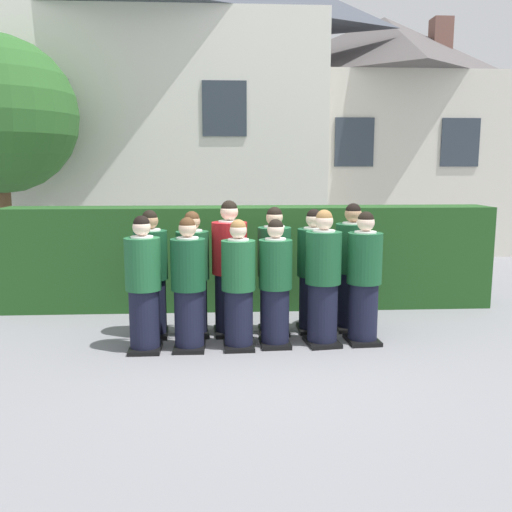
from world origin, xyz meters
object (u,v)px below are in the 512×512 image
(student_rear_row_3, at_px, (274,274))
(student_front_row_4, at_px, (323,281))
(student_front_row_3, at_px, (275,286))
(student_rear_row_0, at_px, (151,277))
(student_rear_row_4, at_px, (313,274))
(student_front_row_0, at_px, (144,287))
(student_front_row_5, at_px, (364,281))
(student_front_row_1, at_px, (189,287))
(student_rear_row_5, at_px, (352,270))
(student_rear_row_1, at_px, (193,277))
(student_front_row_2, at_px, (239,288))
(student_in_red_blazer, at_px, (230,271))

(student_rear_row_3, bearing_deg, student_front_row_4, -42.95)
(student_front_row_3, bearing_deg, student_rear_row_3, 86.40)
(student_rear_row_0, bearing_deg, student_rear_row_4, 2.78)
(student_front_row_4, xyz_separation_m, student_rear_row_0, (-2.09, 0.45, -0.01))
(student_front_row_0, distance_m, student_front_row_3, 1.53)
(student_front_row_5, distance_m, student_rear_row_3, 1.14)
(student_front_row_0, xyz_separation_m, student_front_row_4, (2.10, 0.12, 0.02))
(student_front_row_0, distance_m, student_front_row_5, 2.61)
(student_rear_row_4, bearing_deg, student_rear_row_0, -177.22)
(student_front_row_0, bearing_deg, student_front_row_1, 2.37)
(student_front_row_5, relative_size, student_rear_row_0, 1.00)
(student_rear_row_4, relative_size, student_rear_row_5, 0.96)
(student_front_row_4, distance_m, student_rear_row_5, 0.78)
(student_front_row_1, distance_m, student_front_row_3, 1.02)
(student_rear_row_1, bearing_deg, student_front_row_1, -92.03)
(student_front_row_3, distance_m, student_rear_row_4, 0.78)
(student_front_row_2, relative_size, student_rear_row_0, 0.96)
(student_rear_row_0, bearing_deg, student_front_row_5, -8.89)
(student_front_row_3, xyz_separation_m, student_front_row_4, (0.57, 0.01, 0.05))
(student_front_row_2, distance_m, student_in_red_blazer, 0.59)
(student_front_row_5, distance_m, student_rear_row_4, 0.74)
(student_front_row_1, bearing_deg, student_in_red_blazer, 50.68)
(student_rear_row_0, relative_size, student_rear_row_3, 0.98)
(student_front_row_0, bearing_deg, student_rear_row_3, 21.66)
(student_front_row_4, relative_size, student_front_row_5, 1.02)
(student_rear_row_4, bearing_deg, student_front_row_3, -133.89)
(student_in_red_blazer, bearing_deg, student_rear_row_3, 1.09)
(student_in_red_blazer, bearing_deg, student_front_row_3, -43.40)
(student_front_row_4, height_order, student_rear_row_5, student_rear_row_5)
(student_rear_row_0, relative_size, student_in_red_blazer, 0.93)
(student_front_row_3, relative_size, student_rear_row_0, 0.95)
(student_rear_row_3, relative_size, student_rear_row_4, 1.02)
(student_front_row_1, height_order, student_front_row_3, student_front_row_1)
(student_front_row_2, relative_size, student_front_row_3, 1.00)
(student_front_row_3, xyz_separation_m, student_rear_row_0, (-1.51, 0.46, 0.04))
(student_front_row_1, xyz_separation_m, student_front_row_5, (2.09, 0.14, 0.02))
(student_front_row_3, bearing_deg, student_rear_row_0, 163.01)
(student_front_row_3, height_order, student_front_row_4, student_front_row_4)
(student_front_row_2, bearing_deg, student_rear_row_0, 153.77)
(student_rear_row_5, bearing_deg, student_front_row_3, -149.58)
(student_rear_row_0, bearing_deg, student_front_row_2, -26.23)
(student_in_red_blazer, bearing_deg, student_front_row_2, -80.35)
(student_rear_row_0, xyz_separation_m, student_rear_row_3, (1.55, 0.05, 0.01))
(student_front_row_1, relative_size, student_rear_row_3, 0.96)
(student_front_row_3, bearing_deg, student_front_row_2, -171.21)
(student_front_row_4, bearing_deg, student_rear_row_4, 93.24)
(student_rear_row_0, bearing_deg, student_rear_row_3, 2.01)
(student_front_row_4, bearing_deg, student_rear_row_0, 167.87)
(student_front_row_0, xyz_separation_m, student_front_row_3, (1.53, 0.10, -0.03))
(student_front_row_0, distance_m, student_rear_row_1, 0.79)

